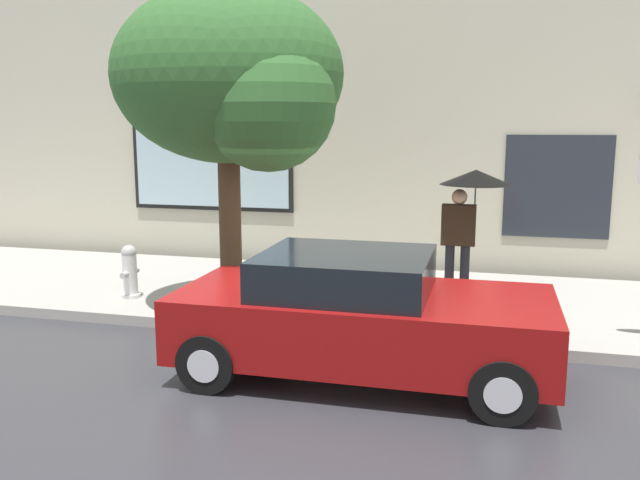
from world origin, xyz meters
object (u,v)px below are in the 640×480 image
(parked_car, at_px, (360,316))
(fire_hydrant, at_px, (130,272))
(pedestrian_with_umbrella, at_px, (470,196))
(street_tree, at_px, (235,82))

(parked_car, xyz_separation_m, fire_hydrant, (-3.97, 1.91, -0.14))
(parked_car, distance_m, fire_hydrant, 4.40)
(pedestrian_with_umbrella, distance_m, street_tree, 3.77)
(street_tree, bearing_deg, pedestrian_with_umbrella, 24.15)
(fire_hydrant, relative_size, pedestrian_with_umbrella, 0.41)
(fire_hydrant, distance_m, pedestrian_with_umbrella, 5.27)
(pedestrian_with_umbrella, height_order, street_tree, street_tree)
(parked_car, distance_m, street_tree, 3.71)
(pedestrian_with_umbrella, relative_size, street_tree, 0.44)
(parked_car, distance_m, pedestrian_with_umbrella, 3.33)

